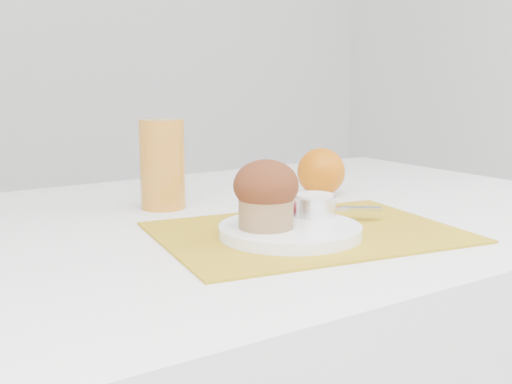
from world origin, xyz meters
TOP-DOWN VIEW (x-y plane):
  - placemat at (-0.01, -0.09)m, footprint 0.44×0.35m
  - plate at (-0.04, -0.10)m, footprint 0.23×0.23m
  - ramekin at (0.02, -0.08)m, footprint 0.08×0.08m
  - cream at (0.02, -0.08)m, footprint 0.06×0.06m
  - raspberry_near at (-0.03, -0.04)m, footprint 0.02×0.02m
  - raspberry_far at (-0.02, -0.05)m, footprint 0.02×0.02m
  - butter_knife at (0.04, -0.05)m, footprint 0.16×0.13m
  - orange at (0.18, 0.11)m, footprint 0.08×0.08m
  - juice_glass at (-0.10, 0.16)m, footprint 0.09×0.09m
  - muffin at (-0.08, -0.10)m, footprint 0.09×0.09m

SIDE VIEW (x-z plane):
  - placemat at x=-0.01m, z-range 0.75..0.75m
  - plate at x=-0.04m, z-range 0.75..0.77m
  - butter_knife at x=0.04m, z-range 0.77..0.77m
  - raspberry_near at x=-0.03m, z-range 0.77..0.78m
  - raspberry_far at x=-0.02m, z-range 0.77..0.79m
  - ramekin at x=0.02m, z-range 0.77..0.80m
  - orange at x=0.18m, z-range 0.75..0.83m
  - cream at x=0.02m, z-range 0.79..0.80m
  - muffin at x=-0.08m, z-range 0.77..0.86m
  - juice_glass at x=-0.10m, z-range 0.75..0.89m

